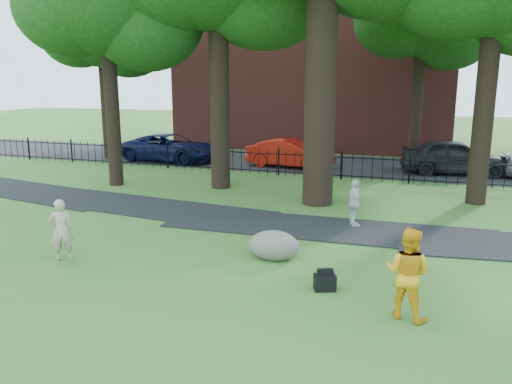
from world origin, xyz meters
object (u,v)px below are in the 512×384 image
at_px(red_sedan, 290,153).
at_px(man, 408,273).
at_px(woman, 61,230).
at_px(lamppost, 117,143).
at_px(boulder, 274,243).

bearing_deg(red_sedan, man, -149.94).
relative_size(woman, man, 0.89).
distance_m(man, lamppost, 15.46).
relative_size(lamppost, red_sedan, 0.81).
bearing_deg(lamppost, boulder, -21.69).
xyz_separation_m(woman, lamppost, (-4.23, 8.58, 1.01)).
relative_size(boulder, lamppost, 0.36).
distance_m(woman, lamppost, 9.62).
height_order(boulder, red_sedan, red_sedan).
bearing_deg(man, boulder, -16.27).
height_order(woman, red_sedan, woman).
distance_m(man, boulder, 4.10).
distance_m(woman, man, 8.32).
distance_m(man, red_sedan, 17.06).
bearing_deg(boulder, man, -34.71).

